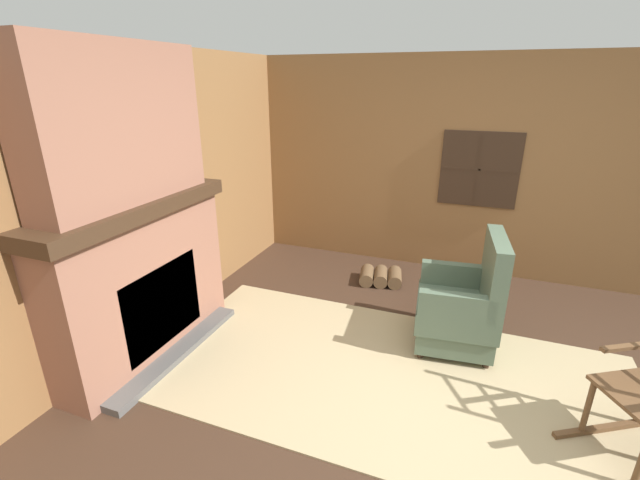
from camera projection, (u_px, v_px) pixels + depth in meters
ground_plane at (452, 428)px, 2.77m from camera, size 14.00×14.00×0.00m
wood_panel_wall_left at (110, 210)px, 3.22m from camera, size 0.06×5.77×2.38m
wood_panel_wall_back at (485, 170)px, 4.63m from camera, size 5.77×0.09×2.38m
fireplace_hearth at (144, 281)px, 3.35m from camera, size 0.57×1.69×1.28m
chimney_breast at (117, 125)px, 2.93m from camera, size 0.31×1.40×1.08m
area_rug at (387, 374)px, 3.26m from camera, size 3.61×1.83×0.01m
armchair at (462, 307)px, 3.50m from camera, size 0.69×0.73×0.99m
firewood_stack at (381, 277)px, 4.71m from camera, size 0.51×0.41×0.15m
oil_lamp_vase at (58, 209)px, 2.64m from camera, size 0.13×0.13×0.23m
storage_case at (150, 182)px, 3.34m from camera, size 0.15×0.25×0.16m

